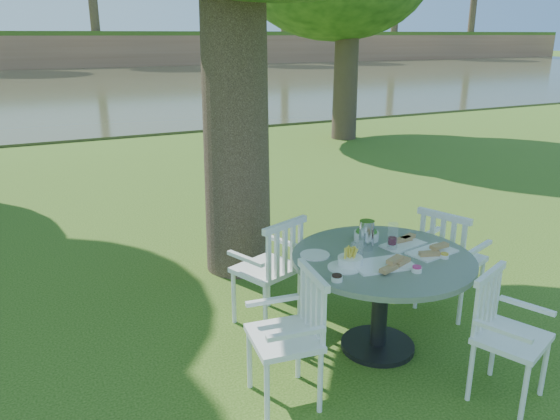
# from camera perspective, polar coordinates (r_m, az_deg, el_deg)

# --- Properties ---
(ground) EXTENTS (140.00, 140.00, 0.00)m
(ground) POSITION_cam_1_polar(r_m,az_deg,el_deg) (4.89, 1.05, -10.17)
(ground) COLOR #23440E
(ground) RESTS_ON ground
(table) EXTENTS (1.33, 1.33, 0.76)m
(table) POSITION_cam_1_polar(r_m,az_deg,el_deg) (4.11, 10.58, -6.76)
(table) COLOR black
(table) RESTS_ON ground
(chair_ne) EXTENTS (0.57, 0.59, 0.93)m
(chair_ne) POSITION_cam_1_polar(r_m,az_deg,el_deg) (4.80, 17.03, -4.42)
(chair_ne) COLOR white
(chair_ne) RESTS_ON ground
(chair_nw) EXTENTS (0.59, 0.57, 0.93)m
(chair_nw) POSITION_cam_1_polar(r_m,az_deg,el_deg) (4.39, -0.54, -5.71)
(chair_nw) COLOR white
(chair_nw) RESTS_ON ground
(chair_sw) EXTENTS (0.47, 0.50, 0.89)m
(chair_sw) POSITION_cam_1_polar(r_m,az_deg,el_deg) (3.56, 1.77, -12.10)
(chair_sw) COLOR white
(chair_sw) RESTS_ON ground
(chair_se) EXTENTS (0.55, 0.54, 0.86)m
(chair_se) POSITION_cam_1_polar(r_m,az_deg,el_deg) (3.88, 22.01, -11.14)
(chair_se) COLOR white
(chair_se) RESTS_ON ground
(tableware) EXTENTS (1.12, 0.79, 0.22)m
(tableware) POSITION_cam_1_polar(r_m,az_deg,el_deg) (4.07, 9.75, -3.91)
(tableware) COLOR white
(tableware) RESTS_ON table
(river) EXTENTS (100.00, 28.00, 0.12)m
(river) POSITION_cam_1_polar(r_m,az_deg,el_deg) (27.01, -22.30, 11.73)
(river) COLOR #3B3D24
(river) RESTS_ON ground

